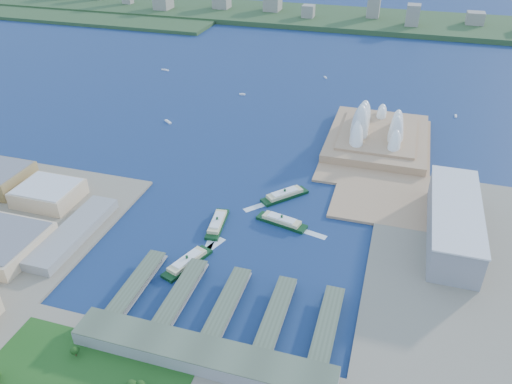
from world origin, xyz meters
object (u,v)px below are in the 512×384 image
(opera_house, at_px, (380,121))
(ferry_a, at_px, (217,221))
(toaster_building, at_px, (454,222))
(ferry_b, at_px, (285,193))
(ferry_c, at_px, (187,260))
(ferry_d, at_px, (282,219))

(opera_house, distance_m, ferry_a, 285.76)
(toaster_building, relative_size, ferry_b, 2.72)
(ferry_b, height_order, ferry_c, ferry_b)
(toaster_building, distance_m, ferry_c, 262.48)
(opera_house, relative_size, ferry_d, 3.30)
(ferry_b, xyz_separation_m, ferry_d, (9.44, -50.75, -0.24))
(ferry_c, bearing_deg, ferry_b, -92.03)
(ferry_a, relative_size, ferry_b, 0.94)
(toaster_building, height_order, ferry_d, toaster_building)
(ferry_c, xyz_separation_m, ferry_d, (67.82, 90.02, -0.08))
(opera_house, relative_size, ferry_b, 3.15)
(ferry_b, distance_m, ferry_d, 51.62)
(ferry_c, bearing_deg, opera_house, -94.40)
(toaster_building, xyz_separation_m, ferry_c, (-235.82, -114.23, -15.26))
(ferry_d, bearing_deg, toaster_building, -68.63)
(toaster_building, bearing_deg, ferry_c, -154.16)
(ferry_b, relative_size, ferry_c, 1.03)
(ferry_a, xyz_separation_m, ferry_b, (53.83, 73.47, 0.32))
(ferry_c, relative_size, ferry_d, 1.02)
(opera_house, bearing_deg, toaster_building, -65.77)
(opera_house, height_order, ferry_c, opera_house)
(opera_house, height_order, ferry_d, opera_house)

